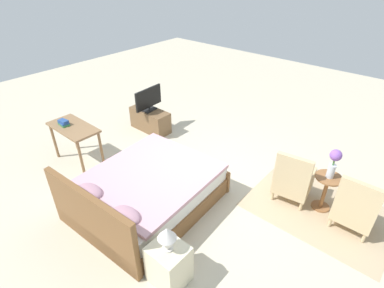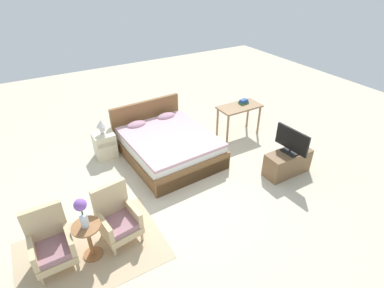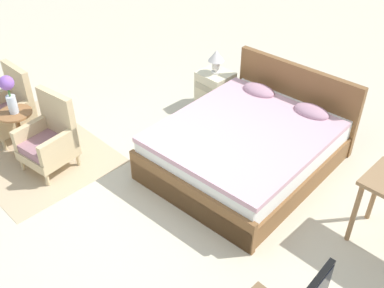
% 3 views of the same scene
% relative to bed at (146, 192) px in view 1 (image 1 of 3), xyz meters
% --- Properties ---
extents(ground_plane, '(16.00, 16.00, 0.00)m').
position_rel_bed_xyz_m(ground_plane, '(-0.22, -1.01, -0.30)').
color(ground_plane, beige).
extents(floor_rug, '(2.10, 1.50, 0.01)m').
position_rel_bed_xyz_m(floor_rug, '(-2.11, -1.71, -0.29)').
color(floor_rug, tan).
rests_on(floor_rug, ground_plane).
extents(bed, '(1.83, 2.22, 0.96)m').
position_rel_bed_xyz_m(bed, '(0.00, 0.00, 0.00)').
color(bed, brown).
rests_on(bed, ground_plane).
extents(armchair_by_window_left, '(0.55, 0.55, 0.92)m').
position_rel_bed_xyz_m(armchair_by_window_left, '(-2.59, -1.65, 0.08)').
color(armchair_by_window_left, '#CCB284').
rests_on(armchair_by_window_left, floor_rug).
extents(armchair_by_window_right, '(0.61, 0.61, 0.92)m').
position_rel_bed_xyz_m(armchair_by_window_right, '(-1.65, -1.65, 0.08)').
color(armchair_by_window_right, '#CCB284').
rests_on(armchair_by_window_right, floor_rug).
extents(side_table, '(0.40, 0.40, 0.61)m').
position_rel_bed_xyz_m(side_table, '(-2.11, -1.79, 0.08)').
color(side_table, '#936038').
rests_on(side_table, ground_plane).
extents(flower_vase, '(0.17, 0.17, 0.48)m').
position_rel_bed_xyz_m(flower_vase, '(-2.11, -1.79, 0.60)').
color(flower_vase, silver).
rests_on(flower_vase, side_table).
extents(nightstand, '(0.44, 0.41, 0.57)m').
position_rel_bed_xyz_m(nightstand, '(-1.17, 0.68, -0.01)').
color(nightstand, beige).
rests_on(nightstand, ground_plane).
extents(table_lamp, '(0.22, 0.22, 0.33)m').
position_rel_bed_xyz_m(table_lamp, '(-1.17, 0.68, 0.48)').
color(table_lamp, silver).
rests_on(table_lamp, nightstand).
extents(tv_stand, '(0.96, 0.40, 0.49)m').
position_rel_bed_xyz_m(tv_stand, '(1.82, -1.76, -0.05)').
color(tv_stand, brown).
rests_on(tv_stand, ground_plane).
extents(tv_flatscreen, '(0.22, 0.75, 0.51)m').
position_rel_bed_xyz_m(tv_flatscreen, '(1.82, -1.76, 0.46)').
color(tv_flatscreen, black).
rests_on(tv_flatscreen, tv_stand).
extents(vanity_desk, '(1.04, 0.52, 0.77)m').
position_rel_bed_xyz_m(vanity_desk, '(1.93, -0.00, 0.35)').
color(vanity_desk, '#8E6B47').
rests_on(vanity_desk, ground_plane).
extents(book_stack, '(0.24, 0.15, 0.10)m').
position_rel_bed_xyz_m(book_stack, '(2.11, 0.07, 0.52)').
color(book_stack, '#337A47').
rests_on(book_stack, vanity_desk).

